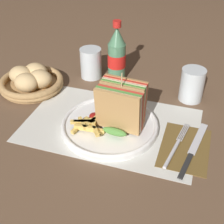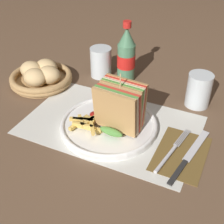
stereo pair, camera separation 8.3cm
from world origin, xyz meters
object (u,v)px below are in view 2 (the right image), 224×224
at_px(coke_bottle_near, 126,56).
at_px(knife, 189,156).
at_px(glass_near, 198,92).
at_px(fork, 170,154).
at_px(bread_basket, 41,76).
at_px(plate_main, 109,125).
at_px(glass_far, 101,64).
at_px(club_sandwich, 120,107).

bearing_deg(coke_bottle_near, knife, -44.98).
height_order(coke_bottle_near, glass_near, coke_bottle_near).
xyz_separation_m(fork, glass_near, (0.01, 0.25, 0.03)).
bearing_deg(knife, coke_bottle_near, 144.67).
xyz_separation_m(coke_bottle_near, bread_basket, (-0.24, -0.14, -0.06)).
bearing_deg(plate_main, glass_far, 120.79).
bearing_deg(club_sandwich, coke_bottle_near, 109.59).
bearing_deg(club_sandwich, glass_far, 125.78).
height_order(fork, coke_bottle_near, coke_bottle_near).
bearing_deg(glass_near, fork, -91.95).
height_order(plate_main, knife, plate_main).
relative_size(fork, glass_near, 1.79).
distance_m(knife, glass_far, 0.46).
bearing_deg(coke_bottle_near, club_sandwich, -70.41).
bearing_deg(glass_near, coke_bottle_near, 168.47).
distance_m(fork, glass_near, 0.25).
relative_size(glass_near, glass_far, 1.00).
relative_size(coke_bottle_near, bread_basket, 0.99).
height_order(knife, bread_basket, bread_basket).
relative_size(knife, glass_far, 2.17).
bearing_deg(fork, plate_main, 178.01).
relative_size(coke_bottle_near, glass_near, 1.99).
relative_size(knife, coke_bottle_near, 1.09).
xyz_separation_m(fork, bread_basket, (-0.48, 0.16, 0.02)).
distance_m(plate_main, club_sandwich, 0.07).
bearing_deg(club_sandwich, bread_basket, 160.60).
height_order(club_sandwich, knife, club_sandwich).
relative_size(club_sandwich, fork, 0.85).
distance_m(club_sandwich, fork, 0.17).
height_order(fork, knife, fork).
bearing_deg(glass_near, bread_basket, -169.20).
bearing_deg(plate_main, bread_basket, 158.52).
height_order(knife, glass_near, glass_near).
height_order(club_sandwich, glass_near, club_sandwich).
bearing_deg(plate_main, coke_bottle_near, 103.49).
relative_size(plate_main, knife, 1.20).
relative_size(plate_main, glass_near, 2.60).
distance_m(knife, coke_bottle_near, 0.41).
bearing_deg(coke_bottle_near, fork, -51.12).
bearing_deg(glass_far, bread_basket, -139.33).
relative_size(plate_main, coke_bottle_near, 1.30).
xyz_separation_m(club_sandwich, glass_near, (0.16, 0.21, -0.03)).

